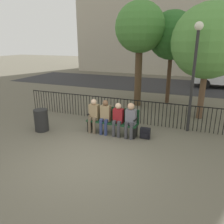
# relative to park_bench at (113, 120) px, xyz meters

# --- Properties ---
(ground_plane) EXTENTS (80.00, 80.00, 0.00)m
(ground_plane) POSITION_rel_park_bench_xyz_m (0.00, -2.13, -0.50)
(ground_plane) COLOR #605B4C
(park_bench) EXTENTS (1.82, 0.45, 0.92)m
(park_bench) POSITION_rel_park_bench_xyz_m (0.00, 0.00, 0.00)
(park_bench) COLOR #14381E
(park_bench) RESTS_ON ground
(seated_person_0) EXTENTS (0.34, 0.39, 1.20)m
(seated_person_0) POSITION_rel_park_bench_xyz_m (-0.68, -0.13, 0.17)
(seated_person_0) COLOR brown
(seated_person_0) RESTS_ON ground
(seated_person_1) EXTENTS (0.34, 0.39, 1.20)m
(seated_person_1) POSITION_rel_park_bench_xyz_m (-0.24, -0.13, 0.17)
(seated_person_1) COLOR navy
(seated_person_1) RESTS_ON ground
(seated_person_2) EXTENTS (0.34, 0.39, 1.15)m
(seated_person_2) POSITION_rel_park_bench_xyz_m (0.24, -0.13, 0.15)
(seated_person_2) COLOR #3D3D42
(seated_person_2) RESTS_ON ground
(seated_person_3) EXTENTS (0.34, 0.39, 1.20)m
(seated_person_3) POSITION_rel_park_bench_xyz_m (0.68, -0.13, 0.18)
(seated_person_3) COLOR #3D3D42
(seated_person_3) RESTS_ON ground
(backpack) EXTENTS (0.33, 0.20, 0.37)m
(backpack) POSITION_rel_park_bench_xyz_m (1.18, -0.04, -0.32)
(backpack) COLOR black
(backpack) RESTS_ON ground
(fence_railing) EXTENTS (9.01, 0.03, 0.95)m
(fence_railing) POSITION_rel_park_bench_xyz_m (-0.02, 1.25, 0.06)
(fence_railing) COLOR black
(fence_railing) RESTS_ON ground
(tree_0) EXTENTS (2.32, 2.32, 4.90)m
(tree_0) POSITION_rel_park_bench_xyz_m (-0.16, 3.80, 3.18)
(tree_0) COLOR #4C3823
(tree_0) RESTS_ON ground
(tree_1) EXTENTS (2.35, 2.35, 4.56)m
(tree_1) POSITION_rel_park_bench_xyz_m (1.18, 4.87, 2.88)
(tree_1) COLOR #422D1E
(tree_1) RESTS_ON ground
(tree_2) EXTENTS (2.86, 2.86, 4.54)m
(tree_2) POSITION_rel_park_bench_xyz_m (2.82, 2.86, 2.60)
(tree_2) COLOR brown
(tree_2) RESTS_ON ground
(lamp_post) EXTENTS (0.28, 0.28, 3.71)m
(lamp_post) POSITION_rel_park_bench_xyz_m (2.45, 1.18, 1.95)
(lamp_post) COLOR black
(lamp_post) RESTS_ON ground
(street_surface) EXTENTS (24.00, 6.00, 0.01)m
(street_surface) POSITION_rel_park_bench_xyz_m (0.00, 9.87, -0.49)
(street_surface) COLOR #2B2B2D
(street_surface) RESTS_ON ground
(trash_bin) EXTENTS (0.49, 0.49, 0.80)m
(trash_bin) POSITION_rel_park_bench_xyz_m (-2.48, -0.76, -0.10)
(trash_bin) COLOR black
(trash_bin) RESTS_ON ground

